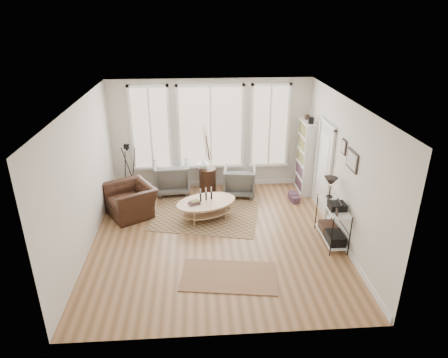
{
  "coord_description": "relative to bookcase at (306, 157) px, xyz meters",
  "views": [
    {
      "loc": [
        -0.35,
        -7.31,
        4.56
      ],
      "look_at": [
        0.2,
        0.6,
        1.1
      ],
      "focal_mm": 32.0,
      "sensor_mm": 36.0,
      "label": 1
    }
  ],
  "objects": [
    {
      "name": "side_table",
      "position": [
        -2.55,
        0.1,
        -0.07
      ],
      "size": [
        0.44,
        0.44,
        1.83
      ],
      "color": "#341D14",
      "rests_on": "ground"
    },
    {
      "name": "tripod_camera",
      "position": [
        -4.52,
        -0.11,
        -0.29
      ],
      "size": [
        0.51,
        0.51,
        1.44
      ],
      "color": "black",
      "rests_on": "ground"
    },
    {
      "name": "accent_chair",
      "position": [
        -4.39,
        -1.02,
        -0.59
      ],
      "size": [
        1.46,
        1.41,
        0.72
      ],
      "primitive_type": "imported",
      "rotation": [
        0.0,
        0.0,
        -1.03
      ],
      "color": "#341D14",
      "rests_on": "ground"
    },
    {
      "name": "armchair_left",
      "position": [
        -3.49,
        0.16,
        -0.54
      ],
      "size": [
        0.97,
        0.99,
        0.83
      ],
      "primitive_type": "imported",
      "rotation": [
        0.0,
        0.0,
        3.24
      ],
      "color": "slate",
      "rests_on": "ground"
    },
    {
      "name": "book_stack_far",
      "position": [
        -0.39,
        -0.68,
        -0.88
      ],
      "size": [
        0.25,
        0.28,
        0.15
      ],
      "primitive_type": "cube",
      "rotation": [
        0.0,
        0.0,
        0.28
      ],
      "color": "maroon",
      "rests_on": "ground"
    },
    {
      "name": "low_shelf",
      "position": [
        -0.06,
        -2.52,
        -0.44
      ],
      "size": [
        0.38,
        1.08,
        1.3
      ],
      "color": "white",
      "rests_on": "ground"
    },
    {
      "name": "armchair_right",
      "position": [
        -1.72,
        -0.1,
        -0.58
      ],
      "size": [
        0.91,
        0.93,
        0.75
      ],
      "primitive_type": "imported",
      "rotation": [
        0.0,
        0.0,
        3.0
      ],
      "color": "slate",
      "rests_on": "ground"
    },
    {
      "name": "wall_art",
      "position": [
        0.14,
        -2.49,
        0.92
      ],
      "size": [
        0.04,
        0.88,
        0.44
      ],
      "color": "black",
      "rests_on": "ground"
    },
    {
      "name": "coffee_table",
      "position": [
        -2.63,
        -1.38,
        -0.61
      ],
      "size": [
        1.64,
        1.35,
        0.65
      ],
      "color": "tan",
      "rests_on": "ground"
    },
    {
      "name": "bay_window",
      "position": [
        -2.44,
        0.49,
        0.65
      ],
      "size": [
        4.14,
        0.12,
        2.24
      ],
      "color": "tan",
      "rests_on": "ground"
    },
    {
      "name": "rug_main",
      "position": [
        -2.65,
        -1.22,
        -0.95
      ],
      "size": [
        2.76,
        2.3,
        0.01
      ],
      "primitive_type": "cube",
      "rotation": [
        0.0,
        0.0,
        -0.22
      ],
      "color": "brown",
      "rests_on": "ground"
    },
    {
      "name": "bookcase",
      "position": [
        0.0,
        0.0,
        0.0
      ],
      "size": [
        0.31,
        0.85,
        2.06
      ],
      "color": "white",
      "rests_on": "ground"
    },
    {
      "name": "door",
      "position": [
        0.13,
        -1.08,
        0.17
      ],
      "size": [
        0.09,
        1.06,
        2.22
      ],
      "color": "silver",
      "rests_on": "ground"
    },
    {
      "name": "rug_runner",
      "position": [
        -2.28,
        -3.58,
        -0.94
      ],
      "size": [
        1.85,
        1.2,
        0.01
      ],
      "primitive_type": "cube",
      "rotation": [
        0.0,
        0.0,
        -0.14
      ],
      "color": "brown",
      "rests_on": "ground"
    },
    {
      "name": "room",
      "position": [
        -2.42,
        -2.2,
        0.47
      ],
      "size": [
        5.5,
        5.54,
        2.9
      ],
      "color": "#A1744C",
      "rests_on": "ground"
    },
    {
      "name": "vase",
      "position": [
        -2.66,
        0.1,
        -0.16
      ],
      "size": [
        0.28,
        0.28,
        0.28
      ],
      "primitive_type": "imported",
      "rotation": [
        0.0,
        0.0,
        -0.08
      ],
      "color": "silver",
      "rests_on": "side_table"
    },
    {
      "name": "book_stack_near",
      "position": [
        -0.39,
        -0.5,
        -0.87
      ],
      "size": [
        0.22,
        0.28,
        0.17
      ],
      "primitive_type": "cube",
      "rotation": [
        0.0,
        0.0,
        0.02
      ],
      "color": "maroon",
      "rests_on": "ground"
    }
  ]
}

